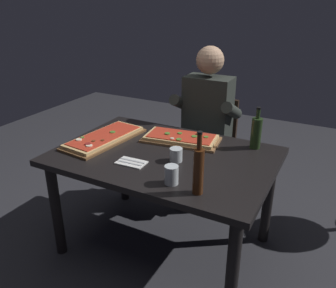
% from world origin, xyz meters
% --- Properties ---
extents(ground_plane, '(6.40, 6.40, 0.00)m').
position_xyz_m(ground_plane, '(0.00, 0.00, 0.00)').
color(ground_plane, '#2D2D33').
extents(dining_table, '(1.40, 0.96, 0.74)m').
position_xyz_m(dining_table, '(0.00, 0.00, 0.64)').
color(dining_table, black).
rests_on(dining_table, ground_plane).
extents(pizza_rectangular_front, '(0.57, 0.33, 0.05)m').
position_xyz_m(pizza_rectangular_front, '(-0.00, 0.25, 0.76)').
color(pizza_rectangular_front, brown).
rests_on(pizza_rectangular_front, dining_table).
extents(pizza_rectangular_left, '(0.34, 0.65, 0.05)m').
position_xyz_m(pizza_rectangular_left, '(-0.48, -0.01, 0.76)').
color(pizza_rectangular_left, brown).
rests_on(pizza_rectangular_left, dining_table).
extents(wine_bottle_dark, '(0.06, 0.06, 0.34)m').
position_xyz_m(wine_bottle_dark, '(0.38, -0.34, 0.88)').
color(wine_bottle_dark, '#47230F').
rests_on(wine_bottle_dark, dining_table).
extents(oil_bottle_amber, '(0.07, 0.07, 0.28)m').
position_xyz_m(oil_bottle_amber, '(0.49, 0.37, 0.85)').
color(oil_bottle_amber, '#233819').
rests_on(oil_bottle_amber, dining_table).
extents(tumbler_near_camera, '(0.08, 0.08, 0.11)m').
position_xyz_m(tumbler_near_camera, '(0.22, -0.32, 0.79)').
color(tumbler_near_camera, silver).
rests_on(tumbler_near_camera, dining_table).
extents(tumbler_far_side, '(0.08, 0.08, 0.09)m').
position_xyz_m(tumbler_far_side, '(0.11, -0.06, 0.78)').
color(tumbler_far_side, silver).
rests_on(tumbler_far_side, dining_table).
extents(napkin_cutlery_set, '(0.18, 0.12, 0.01)m').
position_xyz_m(napkin_cutlery_set, '(-0.11, -0.22, 0.74)').
color(napkin_cutlery_set, white).
rests_on(napkin_cutlery_set, dining_table).
extents(diner_chair, '(0.44, 0.44, 0.87)m').
position_xyz_m(diner_chair, '(-0.01, 0.86, 0.49)').
color(diner_chair, black).
rests_on(diner_chair, ground_plane).
extents(seated_diner, '(0.53, 0.41, 1.33)m').
position_xyz_m(seated_diner, '(-0.01, 0.74, 0.74)').
color(seated_diner, '#23232D').
rests_on(seated_diner, ground_plane).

